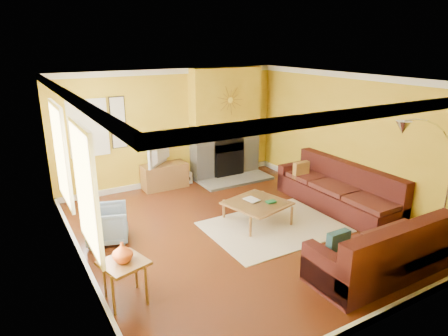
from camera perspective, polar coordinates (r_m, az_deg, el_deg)
floor at (r=7.42m, az=2.13°, el=-8.83°), size 5.50×6.00×0.02m
ceiling at (r=6.66m, az=2.41°, el=12.58°), size 5.50×6.00×0.02m
wall_back at (r=9.52m, az=-7.53°, el=5.75°), size 5.50×0.02×2.70m
wall_front at (r=4.82m, az=21.95°, el=-7.63°), size 5.50×0.02×2.70m
wall_left at (r=5.98m, az=-20.71°, el=-2.58°), size 0.02×6.00×2.70m
wall_right at (r=8.67m, az=17.90°, el=3.84°), size 0.02×6.00×2.70m
baseboard at (r=7.39m, az=2.14°, el=-8.34°), size 5.50×6.00×0.12m
crown_molding at (r=6.67m, az=2.40°, el=11.99°), size 5.50×6.00×0.12m
window_left_near at (r=7.17m, az=-22.39°, el=1.79°), size 0.06×1.22×1.72m
window_left_far at (r=5.38m, az=-19.32°, el=-2.97°), size 0.06×1.22×1.72m
window_back at (r=8.89m, az=-18.84°, el=5.41°), size 0.82×0.06×1.22m
wall_art at (r=9.03m, az=-14.85°, el=6.28°), size 0.34×0.04×1.14m
fireplace at (r=9.92m, az=0.18°, el=6.40°), size 1.80×0.40×2.70m
mantel at (r=9.74m, az=0.90°, el=5.58°), size 1.92×0.22×0.08m
hearth at (r=9.82m, az=1.80°, el=-1.73°), size 1.80×0.70×0.06m
sunburst at (r=9.62m, az=0.89°, el=9.66°), size 0.70×0.04×0.70m
rug at (r=7.53m, az=7.09°, el=-8.37°), size 2.40×1.80×0.02m
sectional_sofa at (r=7.48m, az=13.82°, el=-5.26°), size 2.84×3.97×0.90m
coffee_table at (r=7.65m, az=4.73°, el=-6.27°), size 1.24×1.24×0.40m
media_console at (r=9.42m, az=-8.49°, el=-1.12°), size 1.05×0.47×0.58m
tv at (r=9.25m, az=-8.65°, el=2.29°), size 0.85×0.78×0.59m
subwoofer at (r=9.74m, az=-5.58°, el=-1.34°), size 0.27×0.27×0.27m
armchair at (r=7.17m, az=-16.35°, el=-7.71°), size 0.85×0.84×0.63m
side_table at (r=5.60m, az=-13.95°, el=-15.45°), size 0.66×0.66×0.59m
vase at (r=5.37m, az=-14.30°, el=-11.57°), size 0.35×0.35×0.28m
book at (r=7.56m, az=3.37°, el=-4.74°), size 0.25×0.32×0.03m
arc_lamp at (r=6.74m, az=26.75°, el=-3.02°), size 1.44×0.36×2.28m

